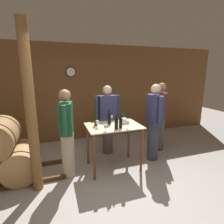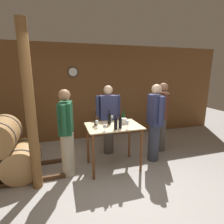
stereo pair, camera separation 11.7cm
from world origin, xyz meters
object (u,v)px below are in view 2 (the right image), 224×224
wine_bottle_center (116,124)px  wine_glass_far_side (127,123)px  wine_bottle_far_left (96,120)px  wine_bottle_right (120,123)px  wine_glass_near_center (104,127)px  wooden_post (30,111)px  wine_bottle_far_right (123,117)px  wine_glass_near_right (111,117)px  ice_bucket (124,121)px  person_visitor_near_door (108,118)px  person_host (155,121)px  person_visitor_with_scarf (67,132)px  person_visitor_bearded (162,116)px  wine_glass_near_left (97,122)px  wine_bottle_left (109,119)px

wine_bottle_center → wine_glass_far_side: wine_bottle_center is taller
wine_bottle_far_left → wine_bottle_right: 0.51m
wine_glass_near_center → wooden_post: bearing=177.0°
wine_glass_near_center → wine_bottle_far_right: bearing=43.0°
wine_glass_near_right → ice_bucket: size_ratio=1.01×
wine_glass_near_center → ice_bucket: size_ratio=1.03×
wine_bottle_center → person_visitor_near_door: 0.95m
wine_glass_near_right → ice_bucket: 0.31m
wine_bottle_right → wine_glass_near_center: 0.34m
wine_bottle_far_left → person_host: bearing=-3.4°
person_visitor_with_scarf → ice_bucket: bearing=3.8°
ice_bucket → person_visitor_bearded: size_ratio=0.07×
wine_glass_near_left → person_visitor_bearded: size_ratio=0.08×
wine_glass_near_left → wine_bottle_far_right: bearing=22.0°
wine_glass_near_center → person_host: bearing=16.1°
wine_glass_far_side → person_visitor_near_door: person_visitor_near_door is taller
person_visitor_with_scarf → wine_bottle_right: bearing=-11.0°
ice_bucket → wine_bottle_left: bearing=172.6°
wine_glass_near_right → person_host: person_host is taller
wooden_post → person_visitor_near_door: (1.52, 0.92, -0.48)m
wine_bottle_far_right → person_visitor_with_scarf: (-1.19, -0.22, -0.14)m
wine_glass_near_right → wine_glass_far_side: wine_glass_far_side is taller
wine_bottle_center → wine_glass_near_left: wine_bottle_center is taller
wine_bottle_right → wine_glass_far_side: wine_bottle_right is taller
wine_bottle_far_left → wine_glass_near_right: bearing=25.3°
wine_bottle_far_left → wine_glass_near_center: 0.43m
wine_bottle_right → person_visitor_bearded: person_visitor_bearded is taller
wine_bottle_right → wine_glass_near_left: size_ratio=1.96×
wooden_post → person_visitor_with_scarf: wooden_post is taller
wine_glass_near_right → person_visitor_with_scarf: person_visitor_with_scarf is taller
person_visitor_with_scarf → wine_glass_far_side: bearing=-14.9°
wine_bottle_left → ice_bucket: wine_bottle_left is taller
wine_bottle_far_left → wine_bottle_left: bearing=-5.9°
wooden_post → wine_glass_far_side: 1.64m
wine_bottle_far_right → wine_glass_near_center: bearing=-137.0°
wine_glass_near_right → person_visitor_with_scarf: size_ratio=0.08×
wine_glass_near_right → person_host: (0.90, -0.25, -0.10)m
person_host → person_visitor_bearded: 0.59m
wine_bottle_far_left → person_visitor_with_scarf: bearing=-166.2°
wine_bottle_far_left → wine_glass_far_side: (0.50, -0.43, 0.01)m
wine_bottle_center → wine_bottle_far_right: 0.55m
wine_glass_far_side → ice_bucket: (0.07, 0.36, -0.06)m
wine_glass_near_left → person_visitor_bearded: (1.72, 0.50, -0.11)m
wine_glass_far_side → person_visitor_bearded: 1.44m
person_visitor_bearded → wooden_post: bearing=-166.1°
wine_bottle_far_left → person_visitor_near_door: 0.71m
wooden_post → wine_bottle_right: bearing=1.3°
wine_bottle_right → person_visitor_with_scarf: size_ratio=0.16×
wooden_post → wine_bottle_far_left: size_ratio=9.53×
wine_bottle_far_left → wine_bottle_far_right: size_ratio=0.99×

